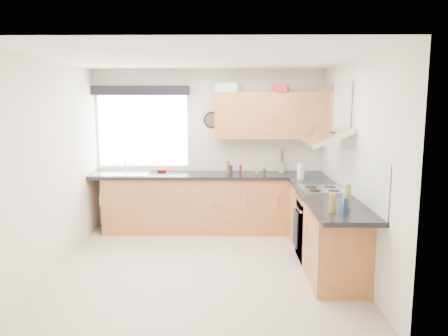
{
  "coord_description": "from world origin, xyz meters",
  "views": [
    {
      "loc": [
        0.33,
        -5.12,
        2.02
      ],
      "look_at": [
        0.25,
        0.85,
        1.1
      ],
      "focal_mm": 35.0,
      "sensor_mm": 36.0,
      "label": 1
    }
  ],
  "objects_px": {
    "oven": "(321,227)",
    "extractor_hood": "(333,121)",
    "upper_cabinets": "(270,115)",
    "washing_machine": "(199,206)"
  },
  "relations": [
    {
      "from": "upper_cabinets",
      "to": "washing_machine",
      "type": "bearing_deg",
      "value": -174.55
    },
    {
      "from": "oven",
      "to": "extractor_hood",
      "type": "distance_m",
      "value": 1.35
    },
    {
      "from": "extractor_hood",
      "to": "upper_cabinets",
      "type": "bearing_deg",
      "value": 116.13
    },
    {
      "from": "extractor_hood",
      "to": "washing_machine",
      "type": "distance_m",
      "value": 2.54
    },
    {
      "from": "extractor_hood",
      "to": "upper_cabinets",
      "type": "xyz_separation_m",
      "value": [
        -0.65,
        1.33,
        0.03
      ]
    },
    {
      "from": "oven",
      "to": "washing_machine",
      "type": "xyz_separation_m",
      "value": [
        -1.65,
        1.22,
        -0.02
      ]
    },
    {
      "from": "oven",
      "to": "upper_cabinets",
      "type": "bearing_deg",
      "value": 112.54
    },
    {
      "from": "upper_cabinets",
      "to": "washing_machine",
      "type": "distance_m",
      "value": 1.78
    },
    {
      "from": "extractor_hood",
      "to": "upper_cabinets",
      "type": "relative_size",
      "value": 0.46
    },
    {
      "from": "oven",
      "to": "extractor_hood",
      "type": "height_order",
      "value": "extractor_hood"
    }
  ]
}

